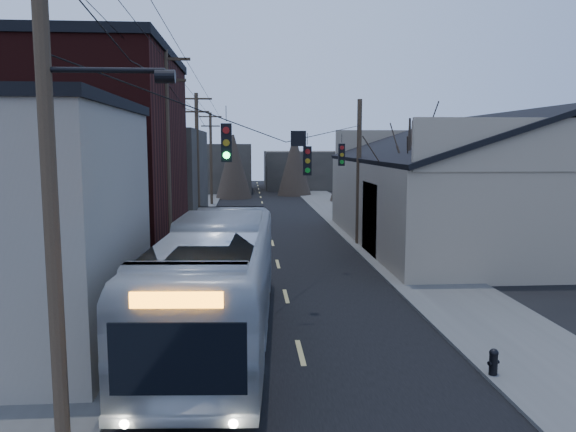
% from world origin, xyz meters
% --- Properties ---
extents(road_surface, '(9.00, 110.00, 0.02)m').
position_xyz_m(road_surface, '(0.00, 30.00, 0.01)').
color(road_surface, black).
rests_on(road_surface, ground).
extents(sidewalk_left, '(4.00, 110.00, 0.12)m').
position_xyz_m(sidewalk_left, '(-6.50, 30.00, 0.06)').
color(sidewalk_left, '#474744').
rests_on(sidewalk_left, ground).
extents(sidewalk_right, '(4.00, 110.00, 0.12)m').
position_xyz_m(sidewalk_right, '(6.50, 30.00, 0.06)').
color(sidewalk_right, '#474744').
rests_on(sidewalk_right, ground).
extents(building_brick, '(10.00, 12.00, 10.00)m').
position_xyz_m(building_brick, '(-10.00, 20.00, 5.00)').
color(building_brick, black).
rests_on(building_brick, ground).
extents(building_left_far, '(9.00, 14.00, 7.00)m').
position_xyz_m(building_left_far, '(-9.50, 36.00, 3.50)').
color(building_left_far, '#312D27').
rests_on(building_left_far, ground).
extents(warehouse, '(16.16, 20.60, 7.73)m').
position_xyz_m(warehouse, '(13.00, 25.00, 2.70)').
color(warehouse, gray).
rests_on(warehouse, ground).
extents(building_far_left, '(10.00, 12.00, 6.00)m').
position_xyz_m(building_far_left, '(-6.00, 65.00, 3.00)').
color(building_far_left, '#312D27').
rests_on(building_far_left, ground).
extents(building_far_right, '(12.00, 14.00, 5.00)m').
position_xyz_m(building_far_right, '(7.00, 70.00, 2.50)').
color(building_far_right, '#312D27').
rests_on(building_far_right, ground).
extents(bare_tree, '(0.40, 0.40, 7.20)m').
position_xyz_m(bare_tree, '(6.50, 20.00, 3.60)').
color(bare_tree, black).
rests_on(bare_tree, ground).
extents(utility_lines, '(11.24, 45.28, 10.50)m').
position_xyz_m(utility_lines, '(-3.11, 24.14, 4.95)').
color(utility_lines, '#382B1E').
rests_on(utility_lines, ground).
extents(bus, '(3.84, 13.15, 3.62)m').
position_xyz_m(bus, '(-2.41, 9.42, 1.81)').
color(bus, '#ABB2B8').
rests_on(bus, ground).
extents(parked_car, '(1.93, 4.59, 1.48)m').
position_xyz_m(parked_car, '(-4.29, 27.07, 0.74)').
color(parked_car, '#B0B4B8').
rests_on(parked_car, ground).
extents(fire_hydrant, '(0.33, 0.23, 0.68)m').
position_xyz_m(fire_hydrant, '(4.70, 5.87, 0.48)').
color(fire_hydrant, black).
rests_on(fire_hydrant, sidewalk_right).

